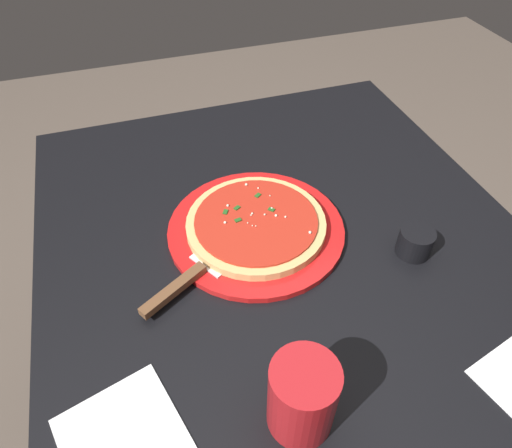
# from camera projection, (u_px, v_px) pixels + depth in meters

# --- Properties ---
(ground_plane) EXTENTS (5.00, 5.00, 0.00)m
(ground_plane) POSITION_uv_depth(u_px,v_px,m) (275.00, 416.00, 1.38)
(ground_plane) COLOR brown
(restaurant_table) EXTENTS (1.02, 0.88, 0.76)m
(restaurant_table) POSITION_uv_depth(u_px,v_px,m) (284.00, 288.00, 0.94)
(restaurant_table) COLOR black
(restaurant_table) RESTS_ON ground_plane
(serving_plate) EXTENTS (0.33, 0.33, 0.01)m
(serving_plate) POSITION_uv_depth(u_px,v_px,m) (256.00, 229.00, 0.86)
(serving_plate) COLOR red
(serving_plate) RESTS_ON restaurant_table
(pizza) EXTENTS (0.26, 0.26, 0.02)m
(pizza) POSITION_uv_depth(u_px,v_px,m) (256.00, 223.00, 0.85)
(pizza) COLOR #DBB26B
(pizza) RESTS_ON serving_plate
(pizza_server) EXTENTS (0.15, 0.21, 0.01)m
(pizza_server) POSITION_uv_depth(u_px,v_px,m) (192.00, 276.00, 0.77)
(pizza_server) COLOR silver
(pizza_server) RESTS_ON serving_plate
(cup_tall_drink) EXTENTS (0.09, 0.09, 0.12)m
(cup_tall_drink) POSITION_uv_depth(u_px,v_px,m) (302.00, 397.00, 0.57)
(cup_tall_drink) COLOR #B2191E
(cup_tall_drink) RESTS_ON restaurant_table
(cup_small_sauce) EXTENTS (0.06, 0.06, 0.05)m
(cup_small_sauce) POSITION_uv_depth(u_px,v_px,m) (415.00, 242.00, 0.81)
(cup_small_sauce) COLOR black
(cup_small_sauce) RESTS_ON restaurant_table
(napkin_loose_left) EXTENTS (0.19, 0.19, 0.00)m
(napkin_loose_left) POSITION_uv_depth(u_px,v_px,m) (124.00, 441.00, 0.59)
(napkin_loose_left) COLOR white
(napkin_loose_left) RESTS_ON restaurant_table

